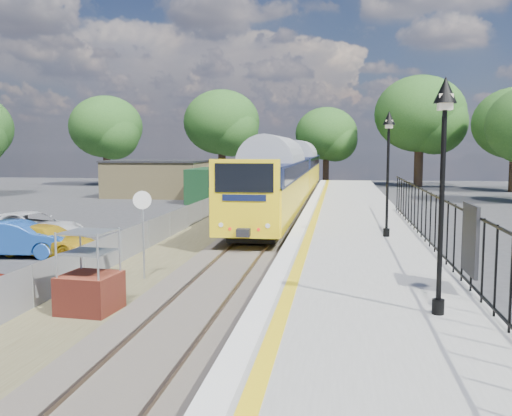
% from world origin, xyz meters
% --- Properties ---
extents(ground, '(120.00, 120.00, 0.00)m').
position_xyz_m(ground, '(0.00, 0.00, 0.00)').
color(ground, '#2D2D30').
rests_on(ground, ground).
extents(track_bed, '(5.90, 80.00, 0.29)m').
position_xyz_m(track_bed, '(-0.47, 9.67, 0.09)').
color(track_bed, '#473F38').
rests_on(track_bed, ground).
extents(platform, '(5.00, 70.00, 0.90)m').
position_xyz_m(platform, '(4.20, 8.00, 0.45)').
color(platform, gray).
rests_on(platform, ground).
extents(platform_edge, '(0.90, 70.00, 0.01)m').
position_xyz_m(platform_edge, '(2.14, 8.00, 0.90)').
color(platform_edge, silver).
rests_on(platform_edge, platform).
extents(victorian_lamp_south, '(0.44, 0.44, 4.60)m').
position_xyz_m(victorian_lamp_south, '(5.50, -4.00, 4.30)').
color(victorian_lamp_south, black).
rests_on(victorian_lamp_south, platform).
extents(victorian_lamp_north, '(0.44, 0.44, 4.60)m').
position_xyz_m(victorian_lamp_north, '(5.30, 6.00, 4.30)').
color(victorian_lamp_north, black).
rests_on(victorian_lamp_north, platform).
extents(palisade_fence, '(0.12, 26.00, 2.00)m').
position_xyz_m(palisade_fence, '(6.55, 2.24, 1.84)').
color(palisade_fence, black).
rests_on(palisade_fence, platform).
extents(wire_fence, '(0.06, 52.00, 1.20)m').
position_xyz_m(wire_fence, '(-4.20, 12.00, 0.60)').
color(wire_fence, '#999EA3').
rests_on(wire_fence, ground).
extents(outbuilding, '(10.80, 10.10, 3.12)m').
position_xyz_m(outbuilding, '(-10.91, 31.21, 1.52)').
color(outbuilding, tan).
rests_on(outbuilding, ground).
extents(tree_line, '(56.80, 43.80, 11.88)m').
position_xyz_m(tree_line, '(1.40, 42.00, 6.61)').
color(tree_line, '#332319').
rests_on(tree_line, ground).
extents(train, '(2.82, 40.83, 3.51)m').
position_xyz_m(train, '(0.00, 26.28, 2.34)').
color(train, yellow).
rests_on(train, ground).
extents(brick_plinth, '(1.43, 1.43, 2.13)m').
position_xyz_m(brick_plinth, '(-2.62, -2.09, 1.02)').
color(brick_plinth, maroon).
rests_on(brick_plinth, ground).
extents(speed_sign, '(0.55, 0.22, 2.84)m').
position_xyz_m(speed_sign, '(-2.50, 1.58, 1.93)').
color(speed_sign, '#999EA3').
rests_on(speed_sign, ground).
extents(car_blue, '(4.33, 1.88, 1.39)m').
position_xyz_m(car_blue, '(-8.62, 4.72, 0.69)').
color(car_blue, navy).
rests_on(car_blue, ground).
extents(car_yellow, '(4.35, 2.36, 1.20)m').
position_xyz_m(car_yellow, '(-7.58, 5.03, 0.60)').
color(car_yellow, gold).
rests_on(car_yellow, ground).
extents(car_white, '(5.49, 3.38, 1.42)m').
position_xyz_m(car_white, '(-9.64, 7.32, 0.71)').
color(car_white, silver).
rests_on(car_white, ground).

